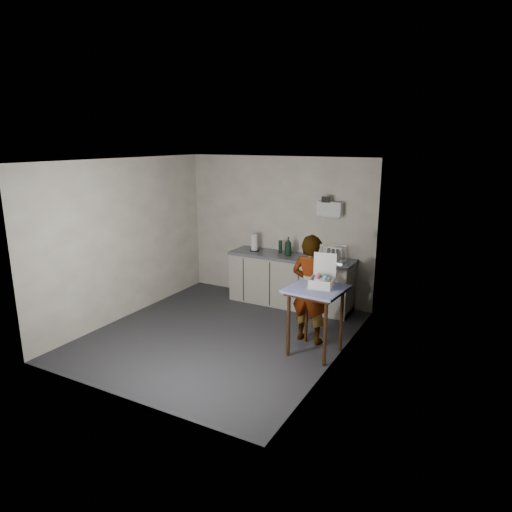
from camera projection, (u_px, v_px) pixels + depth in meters
The scene contains 15 objects.
ground at pixel (220, 335), 6.93m from camera, with size 4.00×4.00×0.00m, color #27272C.
wall_back at pixel (278, 229), 8.30m from camera, with size 3.60×0.02×2.60m, color #B2A89B.
wall_right at pixel (337, 268), 5.78m from camera, with size 0.02×4.00×2.60m, color #B2A89B.
wall_left at pixel (126, 239), 7.43m from camera, with size 0.02×4.00×2.60m, color #B2A89B.
ceiling at pixel (216, 161), 6.28m from camera, with size 3.60×4.00×0.01m, color silver.
kitchen_counter at pixel (291, 282), 8.09m from camera, with size 2.24×0.62×0.91m.
wall_shelf at pixel (330, 209), 7.67m from camera, with size 0.42×0.18×0.37m.
side_table at pixel (316, 296), 6.14m from camera, with size 0.78×0.78×0.95m.
standing_man at pixel (310, 289), 6.53m from camera, with size 0.58×0.38×1.60m, color #B2A593.
soap_bottle at pixel (288, 246), 7.92m from camera, with size 0.13×0.13×0.33m, color black.
soda_can at pixel (287, 251), 8.04m from camera, with size 0.06×0.06×0.12m, color red.
dark_bottle at pixel (280, 247), 8.11m from camera, with size 0.07×0.07×0.23m, color black.
paper_towel at pixel (254, 243), 8.27m from camera, with size 0.18×0.18×0.31m.
dish_rack at pixel (334, 258), 7.57m from camera, with size 0.38×0.28×0.26m.
bakery_box at pixel (322, 280), 6.14m from camera, with size 0.35×0.36×0.44m.
Camera 1 is at (3.54, -5.38, 2.88)m, focal length 32.00 mm.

